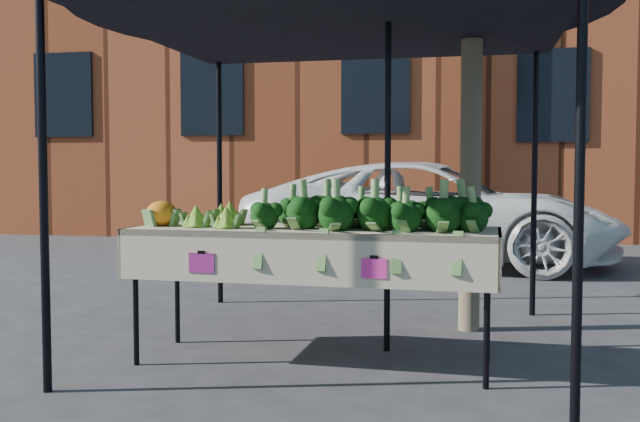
% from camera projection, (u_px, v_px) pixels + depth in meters
% --- Properties ---
extents(ground, '(90.00, 90.00, 0.00)m').
position_uv_depth(ground, '(285.00, 360.00, 4.93)').
color(ground, '#2C2C2F').
extents(table, '(2.42, 0.85, 0.90)m').
position_uv_depth(table, '(314.00, 296.00, 4.82)').
color(table, '#C3B197').
rests_on(table, ground).
extents(canopy, '(3.16, 3.16, 2.74)m').
position_uv_depth(canopy, '(341.00, 157.00, 5.25)').
color(canopy, black).
rests_on(canopy, ground).
extents(broccoli_heap, '(1.55, 0.58, 0.27)m').
position_uv_depth(broccoli_heap, '(368.00, 207.00, 4.73)').
color(broccoli_heap, black).
rests_on(broccoli_heap, table).
extents(romanesco_cluster, '(0.44, 0.58, 0.21)m').
position_uv_depth(romanesco_cluster, '(219.00, 210.00, 4.96)').
color(romanesco_cluster, '#83A52D').
rests_on(romanesco_cluster, table).
extents(cauliflower_pair, '(0.21, 0.21, 0.19)m').
position_uv_depth(cauliflower_pair, '(161.00, 212.00, 4.96)').
color(cauliflower_pair, orange).
rests_on(cauliflower_pair, table).
extents(vehicle, '(1.56, 2.40, 4.98)m').
position_uv_depth(vehicle, '(433.00, 79.00, 9.75)').
color(vehicle, white).
rests_on(vehicle, ground).
extents(street_tree, '(2.43, 2.43, 4.80)m').
position_uv_depth(street_tree, '(472.00, 27.00, 5.70)').
color(street_tree, '#1E4C14').
rests_on(street_tree, ground).
extents(building_left, '(12.00, 8.00, 9.00)m').
position_uv_depth(building_left, '(212.00, 35.00, 17.43)').
color(building_left, maroon).
rests_on(building_left, ground).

